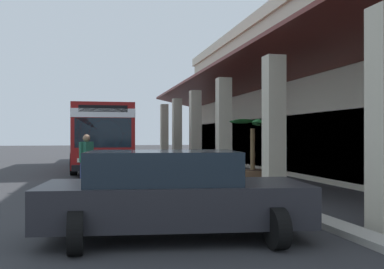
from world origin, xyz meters
The scene contains 7 objects.
ground centered at (0.00, 8.00, 0.00)m, with size 120.00×120.00×0.00m, color #2D2D30.
curb_strip centered at (1.33, 3.80, 0.06)m, with size 36.64×0.50×0.12m, color #9E998E.
plaza_building centered at (1.33, 13.43, 4.03)m, with size 30.83×15.19×8.05m.
transit_bus centered at (-2.38, -0.01, 1.85)m, with size 11.28×3.04×3.34m.
parked_sedan_charcoal centered at (13.78, 0.72, 0.75)m, with size 2.79×4.58×1.47m.
pedestrian centered at (6.69, -0.77, 1.01)m, with size 0.59×0.45×1.77m.
potted_palm centered at (6.95, 4.75, 0.55)m, with size 1.83×1.70×2.31m.
Camera 1 is at (21.03, -0.57, 1.73)m, focal length 40.87 mm.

